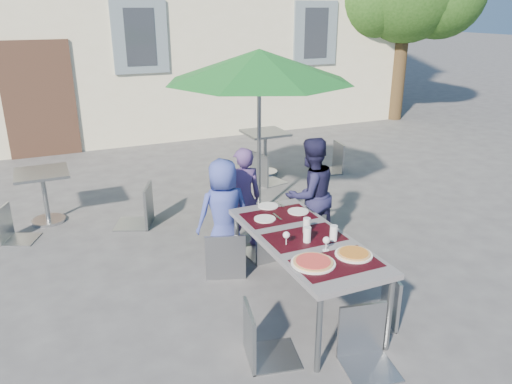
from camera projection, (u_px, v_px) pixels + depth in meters
name	position (u px, v px, depth m)	size (l,w,h in m)	color
ground	(343.00, 354.00, 4.23)	(90.00, 90.00, 0.00)	#464648
dining_table	(304.00, 243.00, 4.66)	(0.80, 1.85, 0.76)	#4C4B50
pizza_near_left	(313.00, 262.00, 4.15)	(0.37, 0.37, 0.03)	white
pizza_near_right	(354.00, 254.00, 4.29)	(0.32, 0.32, 0.03)	white
glassware	(314.00, 233.00, 4.55)	(0.50, 0.46, 0.15)	silver
place_settings	(277.00, 212.00, 5.19)	(0.66, 0.52, 0.01)	white
child_0	(224.00, 213.00, 5.52)	(0.61, 0.39, 1.24)	#38469C
child_1	(243.00, 198.00, 5.93)	(0.46, 0.30, 1.25)	#4B356D
child_2	(310.00, 195.00, 5.87)	(0.67, 0.39, 1.38)	#1B1B3C
chair_0	(225.00, 227.00, 5.29)	(0.55, 0.55, 0.97)	gray
chair_1	(270.00, 209.00, 5.65)	(0.50, 0.50, 1.04)	gray
chair_2	(308.00, 207.00, 5.88)	(0.52, 0.53, 0.93)	gray
chair_3	(261.00, 303.00, 3.98)	(0.50, 0.49, 0.93)	gray
chair_4	(383.00, 269.00, 4.48)	(0.54, 0.53, 0.95)	#8E9499
chair_5	(369.00, 305.00, 3.95)	(0.48, 0.49, 0.93)	gray
patio_umbrella	(259.00, 67.00, 6.42)	(2.50, 2.50, 2.26)	#B4B7BC
cafe_table_0	(44.00, 189.00, 6.67)	(0.67, 0.67, 0.72)	#B4B7BC
bg_chair_l_0	(8.00, 204.00, 6.12)	(0.50, 0.50, 0.85)	#8F959A
bg_chair_r_0	(138.00, 181.00, 6.53)	(0.61, 0.61, 1.05)	gray
cafe_table_1	(265.00, 145.00, 8.66)	(0.70, 0.70, 0.75)	#B4B7BC
bg_chair_l_1	(265.00, 149.00, 8.09)	(0.55, 0.55, 1.03)	gray
bg_chair_r_1	(334.00, 140.00, 8.72)	(0.51, 0.50, 0.99)	gray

